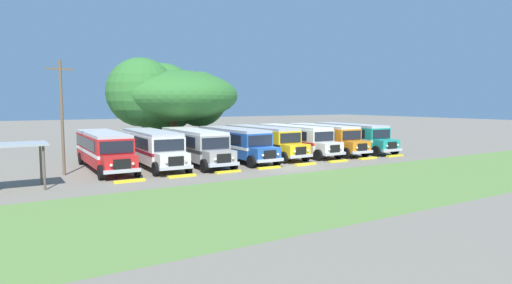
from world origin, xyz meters
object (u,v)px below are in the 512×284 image
(broad_shade_tree, at_px, (169,96))
(parked_bus_slot_4, at_px, (262,140))
(parked_bus_slot_1, at_px, (152,146))
(waiting_shelter, at_px, (13,148))
(parked_bus_slot_3, at_px, (234,142))
(utility_pole, at_px, (62,115))
(parked_bus_slot_7, at_px, (351,136))
(parked_bus_slot_5, at_px, (294,138))
(parked_bus_slot_6, at_px, (322,137))
(parked_bus_slot_2, at_px, (194,145))
(parked_bus_slot_0, at_px, (104,148))

(broad_shade_tree, bearing_deg, parked_bus_slot_4, -59.63)
(parked_bus_slot_1, relative_size, waiting_shelter, 3.02)
(parked_bus_slot_3, distance_m, utility_pole, 14.32)
(parked_bus_slot_7, height_order, waiting_shelter, parked_bus_slot_7)
(parked_bus_slot_5, relative_size, parked_bus_slot_7, 1.00)
(parked_bus_slot_1, bearing_deg, parked_bus_slot_6, 91.89)
(parked_bus_slot_4, bearing_deg, broad_shade_tree, -151.43)
(parked_bus_slot_4, bearing_deg, parked_bus_slot_1, -88.75)
(parked_bus_slot_6, relative_size, utility_pole, 1.36)
(parked_bus_slot_7, bearing_deg, parked_bus_slot_3, -87.05)
(parked_bus_slot_2, xyz_separation_m, parked_bus_slot_6, (14.23, 0.39, 0.00))
(parked_bus_slot_4, height_order, broad_shade_tree, broad_shade_tree)
(parked_bus_slot_6, bearing_deg, broad_shade_tree, -127.35)
(parked_bus_slot_1, height_order, parked_bus_slot_5, same)
(parked_bus_slot_1, distance_m, parked_bus_slot_5, 14.40)
(parked_bus_slot_2, bearing_deg, parked_bus_slot_0, -95.32)
(parked_bus_slot_2, bearing_deg, waiting_shelter, -69.14)
(parked_bus_slot_4, height_order, parked_bus_slot_6, same)
(parked_bus_slot_5, xyz_separation_m, utility_pole, (-21.07, -1.37, 2.66))
(parked_bus_slot_5, relative_size, utility_pole, 1.36)
(parked_bus_slot_1, relative_size, utility_pole, 1.37)
(parked_bus_slot_7, bearing_deg, waiting_shelter, -78.21)
(parked_bus_slot_5, bearing_deg, waiting_shelter, -78.84)
(parked_bus_slot_3, distance_m, waiting_shelter, 17.89)
(parked_bus_slot_3, relative_size, utility_pole, 1.36)
(parked_bus_slot_5, distance_m, parked_bus_slot_6, 3.32)
(parked_bus_slot_3, distance_m, parked_bus_slot_7, 14.04)
(parked_bus_slot_0, distance_m, parked_bus_slot_3, 11.03)
(parked_bus_slot_3, xyz_separation_m, broad_shade_tree, (-2.16, 10.39, 4.15))
(parked_bus_slot_1, xyz_separation_m, waiting_shelter, (-9.85, -5.01, 0.87))
(parked_bus_slot_1, xyz_separation_m, broad_shade_tree, (5.22, 10.15, 4.15))
(parked_bus_slot_7, bearing_deg, parked_bus_slot_1, -87.60)
(parked_bus_slot_1, height_order, parked_bus_slot_3, same)
(parked_bus_slot_0, distance_m, parked_bus_slot_6, 21.33)
(parked_bus_slot_0, relative_size, broad_shade_tree, 0.76)
(parked_bus_slot_2, relative_size, parked_bus_slot_7, 1.00)
(parked_bus_slot_7, bearing_deg, parked_bus_slot_2, -86.54)
(parked_bus_slot_4, distance_m, parked_bus_slot_6, 6.90)
(parked_bus_slot_7, distance_m, utility_pole, 28.22)
(parked_bus_slot_2, distance_m, parked_bus_slot_4, 7.41)
(parked_bus_slot_4, xyz_separation_m, parked_bus_slot_5, (3.58, -0.27, 0.00))
(parked_bus_slot_5, xyz_separation_m, parked_bus_slot_7, (7.01, -0.63, 0.00))
(parked_bus_slot_2, distance_m, parked_bus_slot_6, 14.23)
(utility_pole, bearing_deg, parked_bus_slot_1, 9.03)
(parked_bus_slot_5, distance_m, utility_pole, 21.28)
(parked_bus_slot_6, xyz_separation_m, parked_bus_slot_7, (3.71, -0.33, 0.00))
(broad_shade_tree, xyz_separation_m, utility_pole, (-11.89, -11.21, -1.49))
(parked_bus_slot_2, xyz_separation_m, broad_shade_tree, (1.74, 10.53, 4.15))
(broad_shade_tree, height_order, waiting_shelter, broad_shade_tree)
(parked_bus_slot_3, xyz_separation_m, parked_bus_slot_7, (14.04, -0.08, 0.00))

